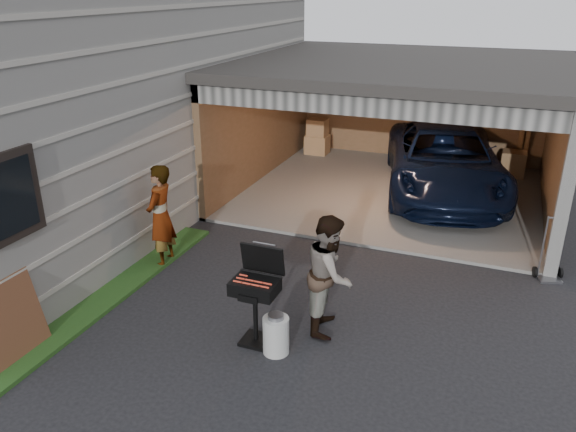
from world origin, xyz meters
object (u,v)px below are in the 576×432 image
plywood_panel (9,322)px  bbq_grill (256,289)px  minivan (444,164)px  propane_tank (276,335)px  man (330,274)px  woman (161,216)px  hand_truck (550,267)px

plywood_panel → bbq_grill: bearing=28.7°
minivan → propane_tank: bearing=-112.5°
minivan → man: size_ratio=3.11×
man → propane_tank: size_ratio=3.27×
woman → man: (3.14, -0.79, -0.04)m
woman → propane_tank: (2.69, -1.57, -0.61)m
minivan → bbq_grill: (-1.51, -6.59, 0.06)m
plywood_panel → hand_truck: hand_truck is taller
woman → man: bearing=69.0°
man → plywood_panel: (-3.44, -2.10, -0.30)m
man → bbq_grill: 1.01m
bbq_grill → hand_truck: (3.62, 3.24, -0.57)m
propane_tank → hand_truck: 4.72m
minivan → bbq_grill: 6.76m
woman → bbq_grill: woman is taller
woman → plywood_panel: size_ratio=1.63×
woman → bbq_grill: size_ratio=1.33×
woman → man: woman is taller
propane_tank → woman: bearing=149.6°
hand_truck → propane_tank: bearing=-152.4°
woman → plywood_panel: woman is taller
bbq_grill → propane_tank: (0.33, -0.14, -0.52)m
man → propane_tank: man is taller
bbq_grill → propane_tank: 0.63m
man → propane_tank: (-0.45, -0.79, -0.57)m
bbq_grill → propane_tank: size_ratio=2.58×
minivan → man: bearing=-109.5°
woman → bbq_grill: bearing=51.8°
man → hand_truck: bearing=-57.3°
minivan → plywood_panel: minivan is taller
bbq_grill → plywood_panel: bearing=-151.3°
bbq_grill → propane_tank: bbq_grill is taller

